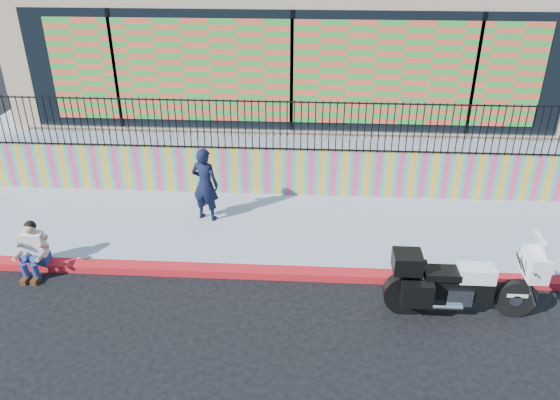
{
  "coord_description": "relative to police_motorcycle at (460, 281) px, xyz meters",
  "views": [
    {
      "loc": [
        0.49,
        -8.52,
        6.07
      ],
      "look_at": [
        -0.1,
        1.2,
        1.01
      ],
      "focal_mm": 35.0,
      "sensor_mm": 36.0,
      "label": 1
    }
  ],
  "objects": [
    {
      "name": "police_motorcycle",
      "position": [
        0.0,
        0.0,
        0.0
      ],
      "size": [
        2.52,
        0.83,
        1.57
      ],
      "color": "black",
      "rests_on": "ground"
    },
    {
      "name": "sidewalk",
      "position": [
        -3.05,
        2.54,
        -0.58
      ],
      "size": [
        16.0,
        3.0,
        0.15
      ],
      "primitive_type": "cube",
      "color": "#98A0B6",
      "rests_on": "ground"
    },
    {
      "name": "seated_man",
      "position": [
        -7.71,
        0.67,
        -0.21
      ],
      "size": [
        0.54,
        0.71,
        1.06
      ],
      "color": "navy",
      "rests_on": "ground"
    },
    {
      "name": "ground",
      "position": [
        -3.05,
        0.89,
        -0.66
      ],
      "size": [
        90.0,
        90.0,
        0.0
      ],
      "primitive_type": "plane",
      "color": "black",
      "rests_on": "ground"
    },
    {
      "name": "storefront_building",
      "position": [
        -3.05,
        9.02,
        2.59
      ],
      "size": [
        14.0,
        8.06,
        4.0
      ],
      "color": "tan",
      "rests_on": "elevated_platform"
    },
    {
      "name": "elevated_platform",
      "position": [
        -3.05,
        9.24,
        -0.03
      ],
      "size": [
        16.0,
        10.0,
        1.25
      ],
      "primitive_type": "cube",
      "color": "#98A0B6",
      "rests_on": "ground"
    },
    {
      "name": "metal_fence",
      "position": [
        -3.05,
        4.14,
        1.19
      ],
      "size": [
        15.8,
        0.04,
        1.2
      ],
      "primitive_type": null,
      "color": "black",
      "rests_on": "mural_wall"
    },
    {
      "name": "red_curb",
      "position": [
        -3.05,
        0.89,
        -0.58
      ],
      "size": [
        16.0,
        0.3,
        0.15
      ],
      "primitive_type": "cube",
      "color": "#A61B0B",
      "rests_on": "ground"
    },
    {
      "name": "police_officer",
      "position": [
        -4.8,
        2.78,
        0.32
      ],
      "size": [
        0.69,
        0.55,
        1.65
      ],
      "primitive_type": "imported",
      "rotation": [
        0.0,
        0.0,
        2.86
      ],
      "color": "black",
      "rests_on": "sidewalk"
    },
    {
      "name": "mural_wall",
      "position": [
        -3.05,
        4.14,
        0.04
      ],
      "size": [
        16.0,
        0.2,
        1.1
      ],
      "primitive_type": "cube",
      "color": "#DF3A6D",
      "rests_on": "sidewalk"
    }
  ]
}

